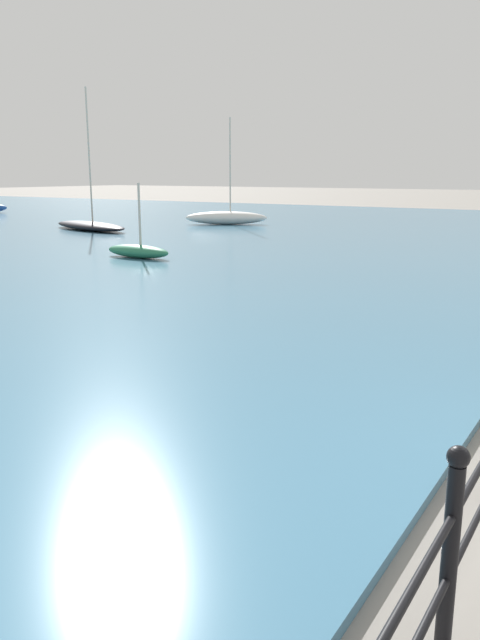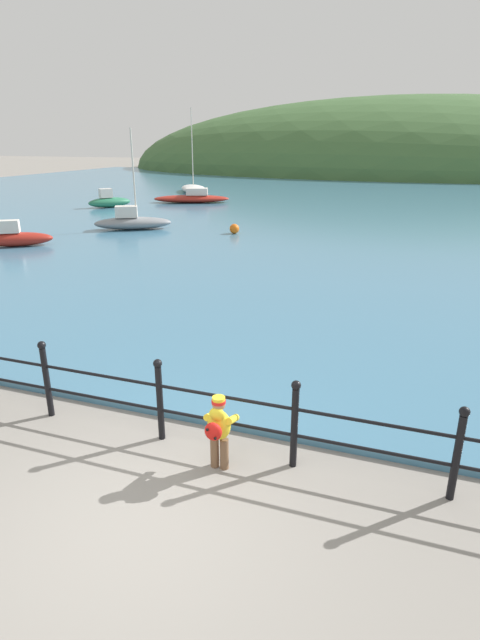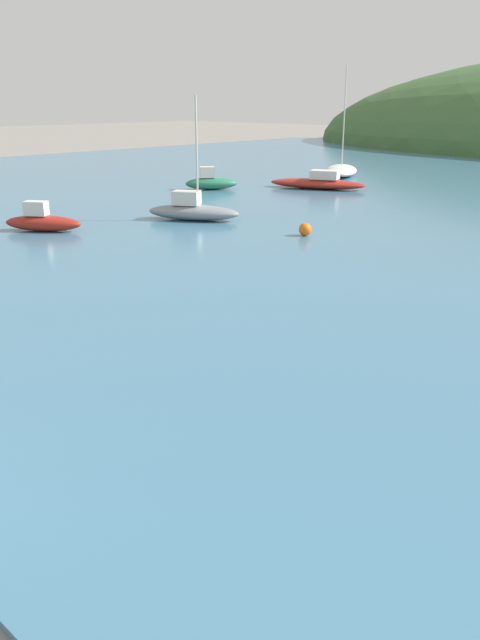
# 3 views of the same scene
# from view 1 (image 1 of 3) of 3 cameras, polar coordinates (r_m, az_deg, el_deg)

# --- Properties ---
(boat_blue_hull) EXTENTS (0.70, 2.26, 2.19)m
(boat_blue_hull) POSITION_cam_1_polar(r_m,az_deg,el_deg) (18.89, -9.31, 6.27)
(boat_blue_hull) COLOR #287551
(boat_blue_hull) RESTS_ON water
(boat_far_right) EXTENTS (2.88, 3.94, 5.05)m
(boat_far_right) POSITION_cam_1_polar(r_m,az_deg,el_deg) (31.06, -1.26, 9.36)
(boat_far_right) COLOR silver
(boat_far_right) RESTS_ON water
(boat_red_dinghy) EXTENTS (2.65, 5.31, 6.00)m
(boat_red_dinghy) POSITION_cam_1_polar(r_m,az_deg,el_deg) (28.72, -13.56, 8.43)
(boat_red_dinghy) COLOR black
(boat_red_dinghy) RESTS_ON water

